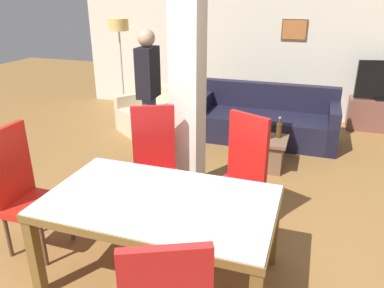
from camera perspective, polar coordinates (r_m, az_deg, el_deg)
name	(u,v)px	position (r m, az deg, el deg)	size (l,w,h in m)	color
ground_plane	(162,276)	(3.33, -4.54, -19.40)	(18.00, 18.00, 0.00)	brown
back_wall	(262,43)	(7.21, 10.63, 14.91)	(7.20, 0.09, 2.70)	beige
divider_pillar	(188,80)	(4.01, -0.63, 9.77)	(0.30, 0.37, 2.70)	beige
dining_table	(160,214)	(2.97, -4.89, -10.56)	(1.77, 1.05, 0.75)	brown
dining_chair_far_left	(155,161)	(3.84, -5.70, -2.63)	(0.62, 0.62, 1.16)	red
dining_chair_far_right	(240,172)	(3.62, 7.33, -4.29)	(0.61, 0.61, 1.16)	red
dining_chair_head_left	(25,188)	(3.63, -24.16, -6.19)	(0.46, 0.46, 1.16)	red
sofa	(265,122)	(6.12, 11.06, 3.38)	(2.20, 0.93, 0.84)	black
armchair	(151,116)	(6.35, -6.19, 4.21)	(1.24, 1.23, 0.76)	beige
coffee_table	(262,152)	(5.10, 10.64, -1.25)	(0.63, 0.50, 0.42)	brown
bottle	(279,130)	(5.06, 13.10, 2.15)	(0.07, 0.07, 0.28)	#4C2D14
floor_lamp	(119,33)	(7.45, -11.04, 16.23)	(0.37, 0.37, 1.76)	#B7B7BC
standing_person	(148,85)	(5.23, -6.67, 8.95)	(0.23, 0.39, 1.77)	#364C70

